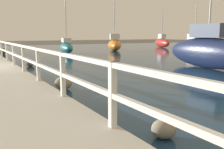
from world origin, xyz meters
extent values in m
cube|color=white|center=(1.62, -9.26, 0.85)|extent=(0.10, 0.10, 1.00)
cube|color=white|center=(1.62, -6.94, 0.85)|extent=(0.10, 0.10, 1.00)
cube|color=white|center=(1.62, -4.63, 0.85)|extent=(0.10, 0.10, 1.00)
cube|color=white|center=(1.62, -2.31, 0.85)|extent=(0.10, 0.10, 1.00)
cube|color=white|center=(1.62, 0.00, 0.85)|extent=(0.10, 0.10, 1.00)
cube|color=white|center=(1.62, 2.31, 0.85)|extent=(0.10, 0.10, 1.00)
cube|color=white|center=(1.62, 4.63, 0.85)|extent=(0.10, 0.10, 1.00)
cube|color=white|center=(1.62, 0.00, 1.31)|extent=(0.09, 32.50, 0.08)
cube|color=white|center=(1.62, 0.00, 0.85)|extent=(0.09, 32.50, 0.08)
ellipsoid|color=gray|center=(2.58, -9.32, 0.17)|extent=(0.45, 0.40, 0.34)
ellipsoid|color=#666056|center=(2.49, 11.74, 0.29)|extent=(0.79, 0.71, 0.59)
ellipsoid|color=gray|center=(2.38, -4.67, 0.21)|extent=(0.56, 0.51, 0.42)
ellipsoid|color=#666056|center=(2.77, 2.09, 0.16)|extent=(0.43, 0.39, 0.32)
ellipsoid|color=red|center=(22.66, 14.92, 0.59)|extent=(2.21, 4.53, 1.17)
cube|color=silver|center=(22.66, 14.92, 1.48)|extent=(0.99, 1.35, 0.60)
cylinder|color=silver|center=(22.66, 14.92, 2.96)|extent=(0.09, 0.09, 3.57)
ellipsoid|color=#1E707A|center=(7.80, 10.50, 0.51)|extent=(1.67, 3.87, 1.00)
cube|color=silver|center=(7.80, 10.50, 1.21)|extent=(0.94, 1.50, 0.40)
cylinder|color=silver|center=(7.80, 10.50, 4.45)|extent=(0.09, 0.09, 6.89)
ellipsoid|color=orange|center=(13.56, 11.70, 0.60)|extent=(3.29, 5.04, 1.18)
cube|color=silver|center=(13.56, 11.70, 1.49)|extent=(1.55, 1.91, 0.61)
cylinder|color=silver|center=(13.56, 11.70, 4.05)|extent=(0.09, 0.09, 5.72)
ellipsoid|color=#192347|center=(10.65, -3.20, 0.80)|extent=(1.68, 6.07, 1.57)
cube|color=#4C566B|center=(10.65, -3.20, 1.93)|extent=(0.97, 2.18, 0.70)
ellipsoid|color=black|center=(22.56, 9.03, 0.58)|extent=(2.65, 4.74, 1.14)
cube|color=silver|center=(22.56, 9.03, 1.46)|extent=(1.47, 1.87, 0.62)
cylinder|color=silver|center=(22.56, 9.03, 3.06)|extent=(0.09, 0.09, 3.82)
camera|label=1|loc=(-0.25, -12.61, 1.76)|focal=42.00mm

